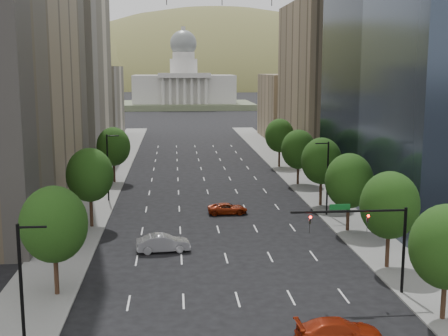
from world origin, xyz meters
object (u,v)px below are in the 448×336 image
object	(u,v)px
car_red_near	(339,332)
capitol	(184,89)
traffic_signal	(374,231)
car_silver	(163,243)
car_red_far	(228,209)

from	to	relation	value
car_red_near	capitol	bearing A→B (deg)	-0.59
traffic_signal	car_silver	size ratio (longest dim) A/B	1.75
car_red_far	car_red_near	bearing A→B (deg)	-175.51
car_red_near	car_red_far	bearing A→B (deg)	4.58
capitol	car_silver	distance (m)	207.42
car_red_near	car_silver	size ratio (longest dim) A/B	1.09
traffic_signal	car_red_near	bearing A→B (deg)	-121.49
capitol	car_red_far	bearing A→B (deg)	-89.50
traffic_signal	car_red_far	size ratio (longest dim) A/B	1.89
car_silver	car_red_far	xyz separation A→B (m)	(7.57, 14.37, -0.19)
capitol	car_silver	xyz separation A→B (m)	(-5.89, -207.19, -7.72)
capitol	car_red_far	xyz separation A→B (m)	(1.68, -192.83, -7.91)
traffic_signal	capitol	distance (m)	219.99
car_silver	car_red_far	bearing A→B (deg)	-34.09
traffic_signal	capitol	bearing A→B (deg)	92.74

